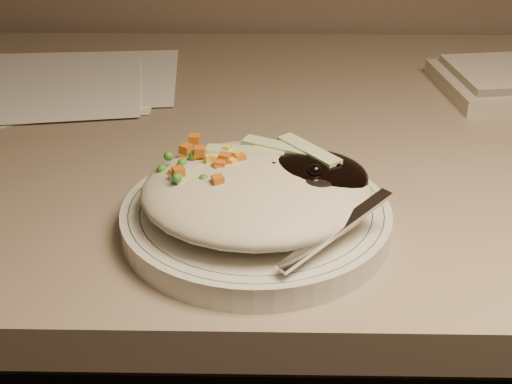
{
  "coord_description": "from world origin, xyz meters",
  "views": [
    {
      "loc": [
        -0.1,
        0.64,
        1.07
      ],
      "look_at": [
        -0.11,
        1.16,
        0.78
      ],
      "focal_mm": 50.0,
      "sensor_mm": 36.0,
      "label": 1
    }
  ],
  "objects": [
    {
      "name": "papers",
      "position": [
        -0.4,
        1.5,
        0.74
      ],
      "size": [
        0.37,
        0.31,
        0.0
      ],
      "color": "white",
      "rests_on": "desk"
    },
    {
      "name": "meal",
      "position": [
        -0.11,
        1.16,
        0.78
      ],
      "size": [
        0.2,
        0.19,
        0.05
      ],
      "color": "#BDB499",
      "rests_on": "plate"
    },
    {
      "name": "plate_rim",
      "position": [
        -0.11,
        1.16,
        0.76
      ],
      "size": [
        0.22,
        0.22,
        0.0
      ],
      "color": "#144723",
      "rests_on": "plate"
    },
    {
      "name": "plate",
      "position": [
        -0.11,
        1.16,
        0.75
      ],
      "size": [
        0.23,
        0.23,
        0.02
      ],
      "primitive_type": "cylinder",
      "color": "silver",
      "rests_on": "desk"
    },
    {
      "name": "desk",
      "position": [
        0.0,
        1.38,
        0.54
      ],
      "size": [
        1.4,
        0.7,
        0.74
      ],
      "color": "gray",
      "rests_on": "ground"
    }
  ]
}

